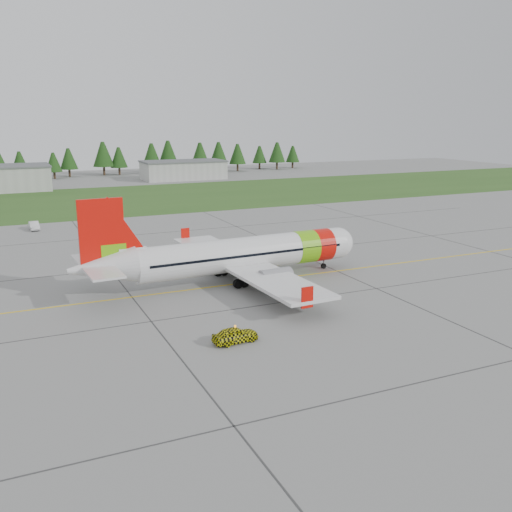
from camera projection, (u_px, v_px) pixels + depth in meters
name	position (u px, v px, depth m)	size (l,w,h in m)	color
ground	(296.00, 300.00, 58.18)	(320.00, 320.00, 0.00)	gray
aircraft	(239.00, 255.00, 64.65)	(34.36, 31.63, 10.40)	silver
follow_me_car	(235.00, 320.00, 46.85)	(1.57, 1.33, 3.90)	#EBEA0D
service_van	(33.00, 217.00, 94.30)	(1.45, 1.37, 4.17)	silver
grass_strip	(126.00, 199.00, 130.72)	(320.00, 50.00, 0.03)	#30561E
taxi_guideline	(263.00, 280.00, 65.25)	(120.00, 0.25, 0.02)	gold
hangar_east	(183.00, 171.00, 172.00)	(24.00, 12.00, 5.20)	#A8A8A3
treeline	(88.00, 161.00, 179.08)	(160.00, 8.00, 10.00)	#1C3F14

